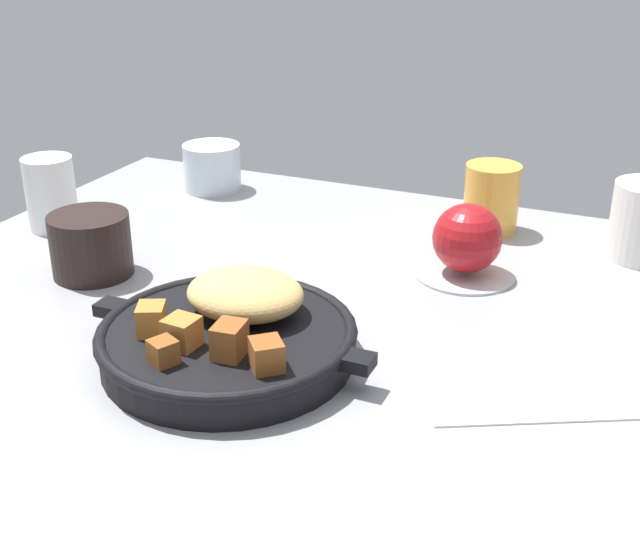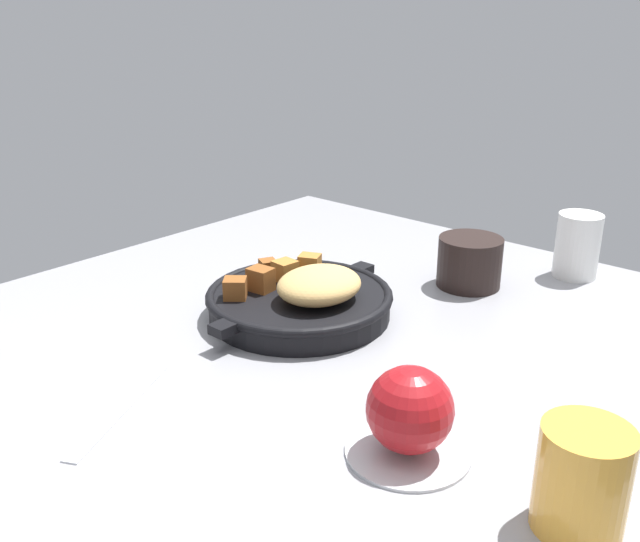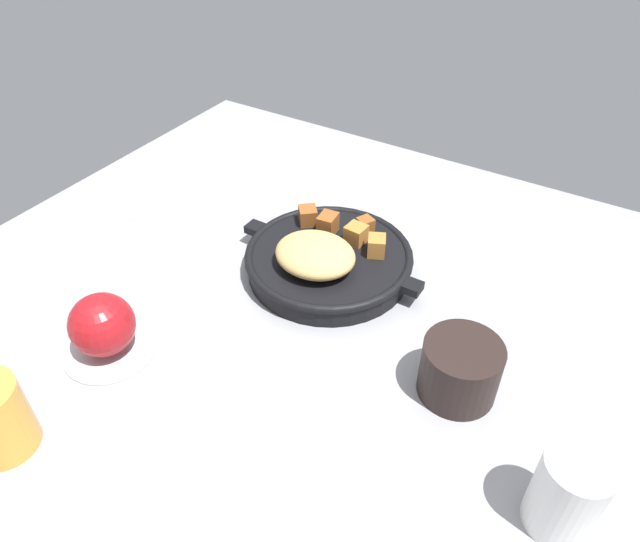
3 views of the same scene
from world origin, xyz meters
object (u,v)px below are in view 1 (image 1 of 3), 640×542
Objects in this scene: butter_knife at (541,416)px; coffee_mug_dark at (91,245)px; juice_glass_amber at (491,198)px; red_apple at (467,238)px; water_glass_short at (212,167)px; cast_iron_skillet at (229,333)px; white_creamer_pitcher at (51,193)px.

coffee_mug_dark is (-50.76, 8.77, 3.31)cm from butter_knife.
butter_knife is at bearing -71.25° from juice_glass_amber.
water_glass_short is at bearing 159.88° from red_apple.
cast_iron_skillet is 3.15× the size of coffee_mug_dark.
juice_glass_amber is at bearing -0.28° from water_glass_short.
water_glass_short is at bearing 115.98° from butter_knife.
cast_iron_skillet reaches higher than water_glass_short.
butter_knife is 1.90× the size of white_creamer_pitcher.
cast_iron_skillet is at bearing 155.79° from butter_knife.
coffee_mug_dark is at bearing -84.60° from water_glass_short.
coffee_mug_dark reaches higher than water_glass_short.
red_apple is 14.82cm from juice_glass_amber.
red_apple is 41.32cm from coffee_mug_dark.
cast_iron_skillet is 3.00× the size of white_creamer_pitcher.
water_glass_short is (-40.94, 15.00, -1.14)cm from red_apple.
butter_knife is at bearing -62.93° from red_apple.
red_apple is 0.43× the size of butter_knife.
white_creamer_pitcher reaches higher than red_apple.
red_apple reaches higher than butter_knife.
butter_knife is at bearing 3.15° from cast_iron_skillet.
white_creamer_pitcher is at bearing 151.46° from cast_iron_skillet.
white_creamer_pitcher is at bearing 136.68° from butter_knife.
butter_knife is at bearing -36.67° from water_glass_short.
juice_glass_amber is (37.26, 31.02, 0.77)cm from coffee_mug_dark.
cast_iron_skillet reaches higher than coffee_mug_dark.
red_apple reaches higher than coffee_mug_dark.
coffee_mug_dark is (-23.13, 10.29, 0.95)cm from cast_iron_skillet.
water_glass_short is 0.88× the size of white_creamer_pitcher.
red_apple is at bearing 23.13° from coffee_mug_dark.
white_creamer_pitcher is (-10.48, -21.63, 1.34)cm from water_glass_short.
cast_iron_skillet is at bearing -28.54° from white_creamer_pitcher.
butter_knife is at bearing -15.96° from white_creamer_pitcher.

